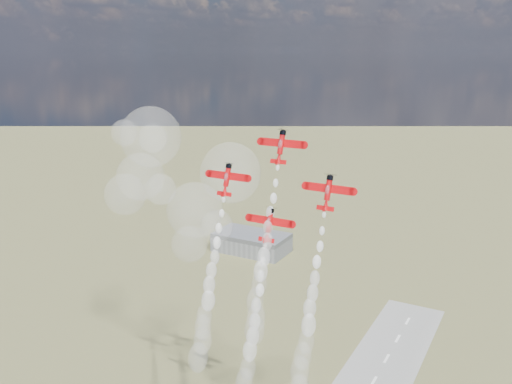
{
  "coord_description": "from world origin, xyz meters",
  "views": [
    {
      "loc": [
        52.23,
        -130.39,
        135.6
      ],
      "look_at": [
        -18.53,
        -0.21,
        96.79
      ],
      "focal_mm": 38.0,
      "sensor_mm": 36.0,
      "label": 1
    }
  ],
  "objects": [
    {
      "name": "smoke_trail_left",
      "position": [
        -28.15,
        -13.84,
        59.78
      ],
      "size": [
        5.35,
        18.27,
        46.33
      ],
      "color": "white",
      "rests_on": "plane_left"
    },
    {
      "name": "plane_slot",
      "position": [
        -12.53,
        -3.77,
        89.19
      ],
      "size": [
        13.47,
        5.71,
        9.32
      ],
      "rotation": [
        1.25,
        0.0,
        0.0
      ],
      "color": "red",
      "rests_on": "ground"
    },
    {
      "name": "drifted_smoke_cloud",
      "position": [
        -64.37,
        22.84,
        91.14
      ],
      "size": [
        66.88,
        32.64,
        56.61
      ],
      "color": "white",
      "rests_on": "ground"
    },
    {
      "name": "hangar",
      "position": [
        -120.0,
        180.0,
        6.5
      ],
      "size": [
        50.0,
        28.0,
        13.0
      ],
      "color": "gray",
      "rests_on": "ground"
    },
    {
      "name": "smoke_trail_right",
      "position": [
        3.08,
        -13.68,
        59.56
      ],
      "size": [
        5.89,
        17.7,
        47.09
      ],
      "color": "white",
      "rests_on": "plane_right"
    },
    {
      "name": "plane_lead",
      "position": [
        -12.53,
        3.18,
        109.91
      ],
      "size": [
        13.47,
        5.71,
        9.32
      ],
      "rotation": [
        1.25,
        0.0,
        0.0
      ],
      "color": "red",
      "rests_on": "ground"
    },
    {
      "name": "plane_right",
      "position": [
        3.08,
        -0.3,
        99.55
      ],
      "size": [
        13.47,
        5.71,
        9.32
      ],
      "rotation": [
        1.25,
        0.0,
        0.0
      ],
      "color": "red",
      "rests_on": "ground"
    },
    {
      "name": "smoke_trail_slot",
      "position": [
        -12.51,
        -17.1,
        49.09
      ],
      "size": [
        5.91,
        17.34,
        47.04
      ],
      "color": "white",
      "rests_on": "plane_slot"
    },
    {
      "name": "smoke_trail_lead",
      "position": [
        -12.38,
        -10.26,
        70.32
      ],
      "size": [
        5.7,
        17.3,
        45.96
      ],
      "color": "white",
      "rests_on": "plane_lead"
    },
    {
      "name": "plane_left",
      "position": [
        -28.14,
        -0.3,
        99.55
      ],
      "size": [
        13.47,
        5.71,
        9.32
      ],
      "rotation": [
        1.25,
        0.0,
        0.0
      ],
      "color": "red",
      "rests_on": "ground"
    }
  ]
}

